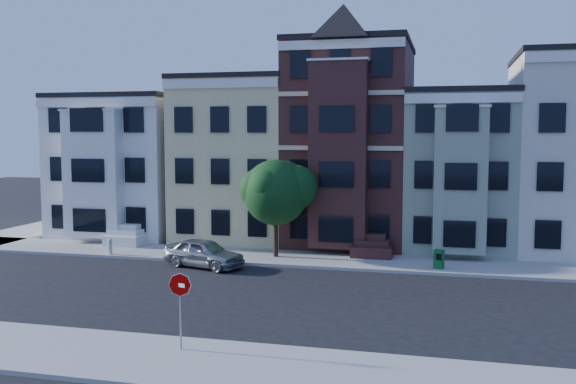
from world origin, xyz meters
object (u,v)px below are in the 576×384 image
(parked_car, at_px, (204,253))
(newspaper_box, at_px, (439,259))
(street_tree, at_px, (276,197))
(stop_sign, at_px, (180,306))
(fire_hydrant, at_px, (110,248))

(parked_car, height_order, newspaper_box, parked_car)
(street_tree, xyz_separation_m, stop_sign, (1.06, -15.13, -1.89))
(street_tree, relative_size, stop_sign, 2.39)
(stop_sign, bearing_deg, street_tree, 113.69)
(stop_sign, bearing_deg, parked_car, 128.06)
(parked_car, distance_m, stop_sign, 12.90)
(parked_car, height_order, fire_hydrant, parked_car)
(fire_hydrant, xyz_separation_m, stop_sign, (10.08, -13.48, 1.01))
(parked_car, relative_size, newspaper_box, 4.62)
(street_tree, bearing_deg, parked_car, -135.80)
(parked_car, xyz_separation_m, newspaper_box, (11.63, 1.91, -0.12))
(parked_car, relative_size, fire_hydrant, 6.13)
(fire_hydrant, distance_m, stop_sign, 16.86)
(street_tree, relative_size, newspaper_box, 6.93)
(parked_car, xyz_separation_m, fire_hydrant, (-6.02, 1.26, -0.23))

